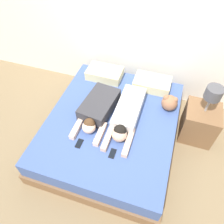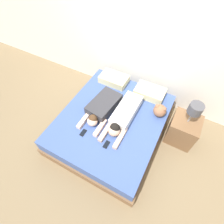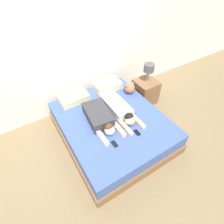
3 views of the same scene
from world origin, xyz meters
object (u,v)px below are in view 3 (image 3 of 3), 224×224
Objects in this scene: cell_phone_left at (114,144)px; cell_phone_right at (137,133)px; pillow_head_left at (74,98)px; pillow_head_right at (107,86)px; person_right at (119,109)px; person_left at (100,118)px; bed at (112,127)px; plush_toy at (130,88)px; nightstand at (145,90)px.

cell_phone_right is (0.44, -0.01, 0.00)m from cell_phone_left.
cell_phone_right is at bearing -66.99° from pillow_head_left.
person_right reaches higher than pillow_head_right.
person_left is 0.55m from cell_phone_left.
bed is 0.90m from plush_toy.
pillow_head_left is at bearing 127.27° from person_right.
person_right is (-0.20, -0.76, 0.02)m from pillow_head_right.
pillow_head_right is 4.14× the size of cell_phone_left.
cell_phone_left is 1.36m from plush_toy.
bed is at bearing -163.61° from person_right.
bed is 0.38m from person_right.
pillow_head_left is 0.78m from pillow_head_right.
person_right reaches higher than cell_phone_right.
bed is 2.15× the size of nightstand.
person_left is at bearing -176.77° from person_right.
nightstand is (1.58, -0.34, -0.22)m from pillow_head_left.
plush_toy reaches higher than pillow_head_left.
cell_phone_right is (0.17, -0.51, 0.24)m from bed.
cell_phone_right is (-0.22, -1.32, -0.07)m from pillow_head_right.
cell_phone_left is (-0.27, -0.50, 0.24)m from bed.
pillow_head_left is 4.14× the size of cell_phone_right.
plush_toy reaches higher than cell_phone_right.
nightstand is (1.46, 0.97, -0.15)m from cell_phone_left.
person_right is at bearing -104.95° from pillow_head_right.
person_right reaches higher than pillow_head_left.
bed is 0.95m from pillow_head_left.
plush_toy reaches higher than person_left.
cell_phone_left is (0.12, -1.31, -0.07)m from pillow_head_left.
cell_phone_right is 0.57× the size of plush_toy.
pillow_head_left is 1.63m from nightstand.
bed is at bearing -115.60° from pillow_head_right.
plush_toy is at bearing 23.89° from person_left.
pillow_head_left is (-0.39, 0.81, 0.31)m from bed.
cell_phone_right is at bearing -99.27° from pillow_head_right.
plush_toy is (0.97, 0.94, 0.11)m from cell_phone_left.
cell_phone_left is 1.76m from nightstand.
pillow_head_right is at bearing 156.69° from nightstand.
pillow_head_right is 0.51× the size of person_right.
plush_toy is (0.31, -0.37, 0.05)m from pillow_head_right.
pillow_head_right is 0.49m from plush_toy.
nightstand reaches higher than person_right.
pillow_head_left is 0.59× the size of person_left.
person_right is 8.12× the size of cell_phone_left.
cell_phone_right is (-0.01, -0.57, -0.08)m from person_right.
person_left reaches higher than bed.
nightstand is (1.00, 0.41, -0.24)m from person_right.
bed is 8.91× the size of plush_toy.
pillow_head_right reaches higher than cell_phone_right.
pillow_head_left is 0.57× the size of nightstand.
nightstand reaches higher than pillow_head_right.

